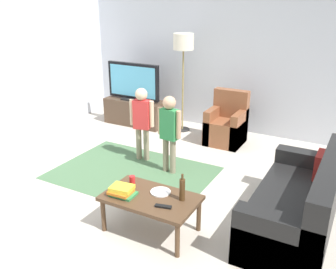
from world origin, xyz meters
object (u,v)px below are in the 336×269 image
Objects in this scene: couch at (302,207)px; child_center at (169,128)px; tv_stand at (135,112)px; child_near_tv at (142,118)px; book_stack at (122,191)px; armchair at (227,126)px; coffee_table at (151,200)px; tv at (133,82)px; tv_remote at (163,206)px; floor_lamp at (183,47)px; bottle at (182,189)px; plate at (161,192)px; soda_can at (132,181)px.

couch is 2.04m from child_center.
child_near_tv is (1.03, -1.34, 0.44)m from tv_stand.
child_near_tv is at bearing 115.93° from book_stack.
couch is (3.53, -2.08, 0.05)m from tv_stand.
armchair is 2.84m from coffee_table.
book_stack is at bearing -58.28° from tv.
child_center is at bearing 103.05° from tv_remote.
armchair is 0.90× the size of coffee_table.
floor_lamp is at bearing 10.14° from tv.
couch reaches higher than coffee_table.
bottle is 0.27m from tv_remote.
floor_lamp is 8.09× the size of plate.
plate is at bearing 35.68° from book_stack.
tv reaches higher than coffee_table.
floor_lamp is at bearing 100.02° from tv_remote.
soda_can is (-0.10, -2.73, 0.18)m from armchair.
child_near_tv is at bearing 118.77° from soda_can.
bottle is (2.44, -2.77, 0.30)m from tv_stand.
child_near_tv reaches higher than soda_can.
child_center reaches higher than plate.
tv_remote is (2.34, -2.97, -0.42)m from tv.
plate is (2.17, -2.73, -0.42)m from tv.
child_center is (1.60, -1.50, -0.17)m from tv.
child_center is at bearing -69.19° from floor_lamp.
child_center is (0.57, -0.18, -0.00)m from child_near_tv.
soda_can is (-0.30, 0.10, 0.11)m from coffee_table.
soda_can is at bearing -176.73° from plate.
tv is at bearing 128.48° from plate.
child_near_tv is (-0.88, -1.30, 0.38)m from armchair.
plate is (-1.36, -0.67, 0.14)m from couch.
floor_lamp is at bearing 8.93° from tv_stand.
soda_can is (1.82, -2.75, -0.37)m from tv.
tv is 5.00× the size of plate.
tv_stand reaches higher than tv_remote.
floor_lamp is 1.57× the size of child_center.
book_stack is 1.64× the size of tv_remote.
couch is at bearing -16.43° from child_near_tv.
tv is 4.12m from couch.
plate is (-0.27, 0.02, -0.12)m from bottle.
coffee_table is at bearing -53.56° from tv_stand.
armchair reaches higher than bottle.
child_near_tv is 4.07× the size of book_stack.
book_stack is (-0.08, -2.95, 0.17)m from armchair.
book_stack is at bearing -151.68° from couch.
plate reaches higher than coffee_table.
tv_stand is at bearing 121.55° from book_stack.
coffee_table is at bearing -85.90° from armchair.
plate is at bearing 175.76° from bottle.
floor_lamp is at bearing 105.46° from book_stack.
tv is 9.17× the size of soda_can.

